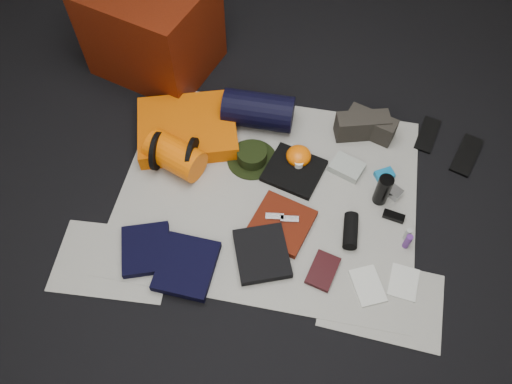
% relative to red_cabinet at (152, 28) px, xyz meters
% --- Properties ---
extents(floor, '(4.50, 4.50, 0.02)m').
position_rel_red_cabinet_xyz_m(floor, '(0.88, -0.85, -0.30)').
color(floor, black).
rests_on(floor, ground).
extents(newspaper_mat, '(1.60, 1.30, 0.01)m').
position_rel_red_cabinet_xyz_m(newspaper_mat, '(0.88, -0.85, -0.28)').
color(newspaper_mat, beige).
rests_on(newspaper_mat, floor).
extents(newspaper_sheet_front_left, '(0.61, 0.44, 0.00)m').
position_rel_red_cabinet_xyz_m(newspaper_sheet_front_left, '(0.18, -1.40, -0.29)').
color(newspaper_sheet_front_left, beige).
rests_on(newspaper_sheet_front_left, floor).
extents(newspaper_sheet_front_right, '(0.60, 0.43, 0.00)m').
position_rel_red_cabinet_xyz_m(newspaper_sheet_front_right, '(1.53, -1.35, -0.29)').
color(newspaper_sheet_front_right, beige).
rests_on(newspaper_sheet_front_right, floor).
extents(red_cabinet, '(0.83, 0.75, 0.57)m').
position_rel_red_cabinet_xyz_m(red_cabinet, '(0.00, 0.00, 0.00)').
color(red_cabinet, '#551506').
rests_on(red_cabinet, floor).
extents(sleeping_pad, '(0.68, 0.61, 0.10)m').
position_rel_red_cabinet_xyz_m(sleeping_pad, '(0.34, -0.54, -0.23)').
color(sleeping_pad, '#DD5B02').
rests_on(sleeping_pad, newspaper_mat).
extents(stuff_sack, '(0.36, 0.29, 0.19)m').
position_rel_red_cabinet_xyz_m(stuff_sack, '(0.34, -0.77, -0.19)').
color(stuff_sack, '#F26004').
rests_on(stuff_sack, newspaper_mat).
extents(sack_strap_left, '(0.02, 0.22, 0.22)m').
position_rel_red_cabinet_xyz_m(sack_strap_left, '(0.24, -0.77, -0.17)').
color(sack_strap_left, black).
rests_on(sack_strap_left, newspaper_mat).
extents(sack_strap_right, '(0.03, 0.22, 0.22)m').
position_rel_red_cabinet_xyz_m(sack_strap_right, '(0.44, -0.77, -0.17)').
color(sack_strap_right, black).
rests_on(sack_strap_right, newspaper_mat).
extents(navy_duffel, '(0.41, 0.22, 0.21)m').
position_rel_red_cabinet_xyz_m(navy_duffel, '(0.73, -0.38, -0.17)').
color(navy_duffel, black).
rests_on(navy_duffel, newspaper_mat).
extents(boonie_brim, '(0.38, 0.38, 0.01)m').
position_rel_red_cabinet_xyz_m(boonie_brim, '(0.75, -0.66, -0.28)').
color(boonie_brim, black).
rests_on(boonie_brim, newspaper_mat).
extents(boonie_crown, '(0.17, 0.17, 0.07)m').
position_rel_red_cabinet_xyz_m(boonie_crown, '(0.75, -0.66, -0.24)').
color(boonie_crown, black).
rests_on(boonie_crown, boonie_brim).
extents(hiking_boot_left, '(0.32, 0.19, 0.15)m').
position_rel_red_cabinet_xyz_m(hiking_boot_left, '(1.34, -0.35, -0.21)').
color(hiking_boot_left, '#2C2822').
rests_on(hiking_boot_left, newspaper_mat).
extents(hiking_boot_right, '(0.31, 0.19, 0.14)m').
position_rel_red_cabinet_xyz_m(hiking_boot_right, '(1.39, -0.33, -0.21)').
color(hiking_boot_right, '#2C2822').
rests_on(hiking_boot_right, newspaper_mat).
extents(flip_flop_left, '(0.16, 0.28, 0.01)m').
position_rel_red_cabinet_xyz_m(flip_flop_left, '(1.73, -0.28, -0.28)').
color(flip_flop_left, black).
rests_on(flip_flop_left, floor).
extents(flip_flop_right, '(0.20, 0.32, 0.02)m').
position_rel_red_cabinet_xyz_m(flip_flop_right, '(1.96, -0.39, -0.28)').
color(flip_flop_right, black).
rests_on(flip_flop_right, floor).
extents(trousers_navy_a, '(0.32, 0.34, 0.04)m').
position_rel_red_cabinet_xyz_m(trousers_navy_a, '(0.33, -1.32, -0.26)').
color(trousers_navy_a, black).
rests_on(trousers_navy_a, newspaper_mat).
extents(trousers_navy_b, '(0.29, 0.32, 0.05)m').
position_rel_red_cabinet_xyz_m(trousers_navy_b, '(0.56, -1.37, -0.26)').
color(trousers_navy_b, black).
rests_on(trousers_navy_b, newspaper_mat).
extents(trousers_charcoal, '(0.35, 0.37, 0.05)m').
position_rel_red_cabinet_xyz_m(trousers_charcoal, '(0.92, -1.23, -0.26)').
color(trousers_charcoal, black).
rests_on(trousers_charcoal, newspaper_mat).
extents(black_tshirt, '(0.36, 0.35, 0.03)m').
position_rel_red_cabinet_xyz_m(black_tshirt, '(1.00, -0.69, -0.27)').
color(black_tshirt, black).
rests_on(black_tshirt, newspaper_mat).
extents(red_shirt, '(0.36, 0.36, 0.04)m').
position_rel_red_cabinet_xyz_m(red_shirt, '(0.98, -1.04, -0.26)').
color(red_shirt, '#591809').
rests_on(red_shirt, newspaper_mat).
extents(orange_stuff_sack, '(0.19, 0.19, 0.09)m').
position_rel_red_cabinet_xyz_m(orange_stuff_sack, '(1.01, -0.61, -0.23)').
color(orange_stuff_sack, '#F26004').
rests_on(orange_stuff_sack, newspaper_mat).
extents(first_aid_pouch, '(0.21, 0.19, 0.04)m').
position_rel_red_cabinet_xyz_m(first_aid_pouch, '(1.29, -0.62, -0.26)').
color(first_aid_pouch, '#979E96').
rests_on(first_aid_pouch, newspaper_mat).
extents(water_bottle, '(0.09, 0.09, 0.20)m').
position_rel_red_cabinet_xyz_m(water_bottle, '(1.48, -0.78, -0.18)').
color(water_bottle, black).
rests_on(water_bottle, newspaper_mat).
extents(speaker, '(0.08, 0.20, 0.07)m').
position_rel_red_cabinet_xyz_m(speaker, '(1.34, -1.03, -0.24)').
color(speaker, black).
rests_on(speaker, newspaper_mat).
extents(compact_camera, '(0.13, 0.12, 0.04)m').
position_rel_red_cabinet_xyz_m(compact_camera, '(1.54, -0.73, -0.26)').
color(compact_camera, '#BBBBC0').
rests_on(compact_camera, newspaper_mat).
extents(cyan_case, '(0.12, 0.11, 0.03)m').
position_rel_red_cabinet_xyz_m(cyan_case, '(1.50, -0.63, -0.27)').
color(cyan_case, '#106EA3').
rests_on(cyan_case, newspaper_mat).
extents(toiletry_purple, '(0.04, 0.04, 0.10)m').
position_rel_red_cabinet_xyz_m(toiletry_purple, '(1.63, -1.04, -0.23)').
color(toiletry_purple, '#56267B').
rests_on(toiletry_purple, newspaper_mat).
extents(toiletry_clear, '(0.04, 0.04, 0.09)m').
position_rel_red_cabinet_xyz_m(toiletry_clear, '(1.63, -0.99, -0.24)').
color(toiletry_clear, '#A4A9A5').
rests_on(toiletry_clear, newspaper_mat).
extents(paperback_book, '(0.17, 0.22, 0.03)m').
position_rel_red_cabinet_xyz_m(paperback_book, '(1.23, -1.26, -0.27)').
color(paperback_book, black).
rests_on(paperback_book, newspaper_mat).
extents(map_booklet, '(0.20, 0.23, 0.01)m').
position_rel_red_cabinet_xyz_m(map_booklet, '(1.46, -1.30, -0.28)').
color(map_booklet, silver).
rests_on(map_booklet, newspaper_mat).
extents(map_printout, '(0.16, 0.19, 0.01)m').
position_rel_red_cabinet_xyz_m(map_printout, '(1.63, -1.24, -0.28)').
color(map_printout, silver).
rests_on(map_printout, newspaper_mat).
extents(sunglasses, '(0.12, 0.07, 0.03)m').
position_rel_red_cabinet_xyz_m(sunglasses, '(1.56, -0.88, -0.27)').
color(sunglasses, black).
rests_on(sunglasses, newspaper_mat).
extents(key_cluster, '(0.08, 0.08, 0.01)m').
position_rel_red_cabinet_xyz_m(key_cluster, '(0.29, -1.34, -0.28)').
color(key_cluster, '#BBBBC0').
rests_on(key_cluster, newspaper_mat).
extents(tape_roll, '(0.05, 0.05, 0.04)m').
position_rel_red_cabinet_xyz_m(tape_roll, '(1.02, -0.66, -0.23)').
color(tape_roll, white).
rests_on(tape_roll, black_tshirt).
extents(energy_bar_a, '(0.10, 0.05, 0.01)m').
position_rel_red_cabinet_xyz_m(energy_bar_a, '(0.94, -1.02, -0.24)').
color(energy_bar_a, '#BBBBC0').
rests_on(energy_bar_a, red_shirt).
extents(energy_bar_b, '(0.10, 0.05, 0.01)m').
position_rel_red_cabinet_xyz_m(energy_bar_b, '(1.02, -1.02, -0.24)').
color(energy_bar_b, '#BBBBC0').
rests_on(energy_bar_b, red_shirt).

